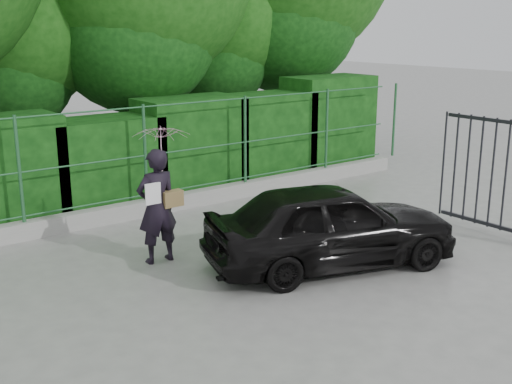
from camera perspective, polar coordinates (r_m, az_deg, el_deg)
ground at (r=8.58m, az=2.45°, el=-9.46°), size 80.00×80.00×0.00m
kerb at (r=12.11m, az=-11.29°, el=-1.67°), size 14.00×0.25×0.30m
fence at (r=11.96m, az=-10.59°, el=3.34°), size 14.13×0.06×1.80m
hedge at (r=12.81m, az=-13.28°, el=3.11°), size 14.20×1.20×2.27m
woman at (r=9.64m, az=-8.54°, el=1.35°), size 0.90×0.86×2.06m
car at (r=9.53m, az=6.67°, el=-2.92°), size 4.03×2.55×1.28m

